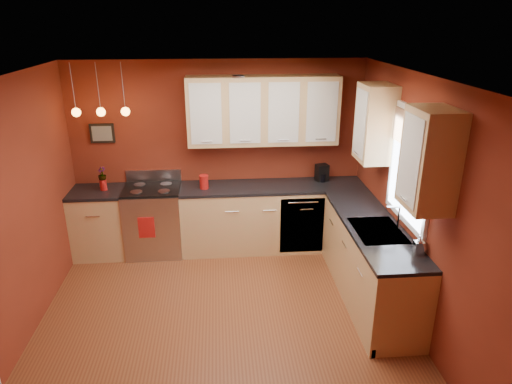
{
  "coord_description": "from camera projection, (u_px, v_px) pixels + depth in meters",
  "views": [
    {
      "loc": [
        0.0,
        -4.05,
        3.11
      ],
      "look_at": [
        0.43,
        1.0,
        1.16
      ],
      "focal_mm": 32.0,
      "sensor_mm": 36.0,
      "label": 1
    }
  ],
  "objects": [
    {
      "name": "floor",
      "position": [
        224.0,
        327.0,
        4.89
      ],
      "size": [
        4.2,
        4.2,
        0.0
      ],
      "primitive_type": "plane",
      "color": "brown",
      "rests_on": "ground"
    },
    {
      "name": "ceiling",
      "position": [
        217.0,
        80.0,
        3.95
      ],
      "size": [
        4.0,
        4.2,
        0.02
      ],
      "primitive_type": "cube",
      "color": "beige",
      "rests_on": "wall_back"
    },
    {
      "name": "wall_back",
      "position": [
        219.0,
        155.0,
        6.37
      ],
      "size": [
        4.0,
        0.02,
        2.6
      ],
      "primitive_type": "cube",
      "color": "maroon",
      "rests_on": "floor"
    },
    {
      "name": "wall_front",
      "position": [
        226.0,
        375.0,
        2.47
      ],
      "size": [
        4.0,
        0.02,
        2.6
      ],
      "primitive_type": "cube",
      "color": "maroon",
      "rests_on": "floor"
    },
    {
      "name": "wall_left",
      "position": [
        7.0,
        224.0,
        4.26
      ],
      "size": [
        0.02,
        4.2,
        2.6
      ],
      "primitive_type": "cube",
      "color": "maroon",
      "rests_on": "floor"
    },
    {
      "name": "wall_right",
      "position": [
        420.0,
        210.0,
        4.57
      ],
      "size": [
        0.02,
        4.2,
        2.6
      ],
      "primitive_type": "cube",
      "color": "maroon",
      "rests_on": "floor"
    },
    {
      "name": "base_cabinets_back_left",
      "position": [
        101.0,
        224.0,
        6.27
      ],
      "size": [
        0.7,
        0.6,
        0.9
      ],
      "primitive_type": "cube",
      "color": "tan",
      "rests_on": "floor"
    },
    {
      "name": "base_cabinets_back_right",
      "position": [
        272.0,
        218.0,
        6.45
      ],
      "size": [
        2.54,
        0.6,
        0.9
      ],
      "primitive_type": "cube",
      "color": "tan",
      "rests_on": "floor"
    },
    {
      "name": "base_cabinets_right",
      "position": [
        369.0,
        263.0,
        5.28
      ],
      "size": [
        0.6,
        2.1,
        0.9
      ],
      "primitive_type": "cube",
      "color": "tan",
      "rests_on": "floor"
    },
    {
      "name": "counter_back_left",
      "position": [
        96.0,
        192.0,
        6.1
      ],
      "size": [
        0.7,
        0.62,
        0.04
      ],
      "primitive_type": "cube",
      "color": "black",
      "rests_on": "base_cabinets_back_left"
    },
    {
      "name": "counter_back_right",
      "position": [
        273.0,
        187.0,
        6.28
      ],
      "size": [
        2.54,
        0.62,
        0.04
      ],
      "primitive_type": "cube",
      "color": "black",
      "rests_on": "base_cabinets_back_right"
    },
    {
      "name": "counter_right",
      "position": [
        373.0,
        226.0,
        5.11
      ],
      "size": [
        0.62,
        2.1,
        0.04
      ],
      "primitive_type": "cube",
      "color": "black",
      "rests_on": "base_cabinets_right"
    },
    {
      "name": "gas_range",
      "position": [
        154.0,
        220.0,
        6.31
      ],
      "size": [
        0.76,
        0.64,
        1.11
      ],
      "color": "#B3B3B8",
      "rests_on": "floor"
    },
    {
      "name": "dishwasher_front",
      "position": [
        302.0,
        225.0,
        6.21
      ],
      "size": [
        0.6,
        0.02,
        0.8
      ],
      "primitive_type": "cube",
      "color": "#B3B3B8",
      "rests_on": "base_cabinets_back_right"
    },
    {
      "name": "sink",
      "position": [
        378.0,
        232.0,
        4.97
      ],
      "size": [
        0.5,
        0.7,
        0.33
      ],
      "color": "gray",
      "rests_on": "counter_right"
    },
    {
      "name": "window",
      "position": [
        411.0,
        164.0,
        4.71
      ],
      "size": [
        0.06,
        1.02,
        1.22
      ],
      "color": "white",
      "rests_on": "wall_right"
    },
    {
      "name": "upper_cabinets_back",
      "position": [
        263.0,
        111.0,
        6.02
      ],
      "size": [
        2.0,
        0.35,
        0.9
      ],
      "primitive_type": "cube",
      "color": "tan",
      "rests_on": "wall_back"
    },
    {
      "name": "upper_cabinets_right",
      "position": [
        398.0,
        139.0,
        4.63
      ],
      "size": [
        0.35,
        1.95,
        0.9
      ],
      "primitive_type": "cube",
      "color": "tan",
      "rests_on": "wall_right"
    },
    {
      "name": "wall_picture",
      "position": [
        102.0,
        133.0,
        6.1
      ],
      "size": [
        0.32,
        0.03,
        0.26
      ],
      "primitive_type": "cube",
      "color": "black",
      "rests_on": "wall_back"
    },
    {
      "name": "pendant_lights",
      "position": [
        101.0,
        111.0,
        5.67
      ],
      "size": [
        0.71,
        0.11,
        0.66
      ],
      "color": "gray",
      "rests_on": "ceiling"
    },
    {
      "name": "red_canister",
      "position": [
        204.0,
        182.0,
        6.13
      ],
      "size": [
        0.12,
        0.12,
        0.19
      ],
      "color": "#AA1512",
      "rests_on": "counter_back_right"
    },
    {
      "name": "red_vase",
      "position": [
        103.0,
        185.0,
        6.08
      ],
      "size": [
        0.09,
        0.09,
        0.15
      ],
      "primitive_type": "cylinder",
      "color": "#AA1512",
      "rests_on": "counter_back_left"
    },
    {
      "name": "flowers",
      "position": [
        102.0,
        174.0,
        6.03
      ],
      "size": [
        0.14,
        0.14,
        0.19
      ],
      "primitive_type": "imported",
      "rotation": [
        0.0,
        0.0,
        -0.41
      ],
      "color": "#AA1512",
      "rests_on": "red_vase"
    },
    {
      "name": "coffee_maker",
      "position": [
        322.0,
        173.0,
        6.42
      ],
      "size": [
        0.19,
        0.19,
        0.24
      ],
      "rotation": [
        0.0,
        0.0,
        0.27
      ],
      "color": "black",
      "rests_on": "counter_back_right"
    },
    {
      "name": "soap_pump",
      "position": [
        419.0,
        245.0,
        4.43
      ],
      "size": [
        0.1,
        0.1,
        0.2
      ],
      "primitive_type": "imported",
      "rotation": [
        0.0,
        0.0,
        -0.11
      ],
      "color": "silver",
      "rests_on": "counter_right"
    },
    {
      "name": "dish_towel",
      "position": [
        146.0,
        228.0,
        5.99
      ],
      "size": [
        0.21,
        0.01,
        0.29
      ],
      "primitive_type": "cube",
      "color": "#AA1512",
      "rests_on": "gas_range"
    }
  ]
}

